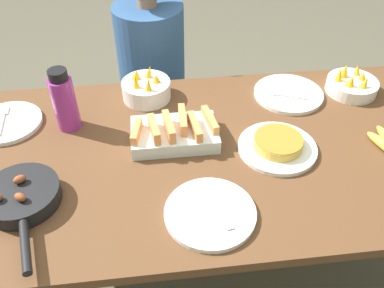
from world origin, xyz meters
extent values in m
plane|color=#565142|center=(0.00, 0.00, 0.00)|extent=(14.00, 14.00, 0.00)
cube|color=brown|center=(0.00, 0.00, 0.69)|extent=(1.88, 0.89, 0.03)
cylinder|color=brown|center=(0.88, 0.39, 0.34)|extent=(0.07, 0.07, 0.67)
cube|color=silver|center=(-0.05, 0.06, 0.73)|extent=(0.29, 0.18, 0.05)
cube|color=#ED8E4C|center=(-0.18, 0.04, 0.77)|extent=(0.04, 0.11, 0.04)
cube|color=#ED8E4C|center=(-0.12, 0.04, 0.78)|extent=(0.04, 0.12, 0.05)
cube|color=#ED8E4C|center=(-0.07, 0.05, 0.78)|extent=(0.04, 0.13, 0.05)
cube|color=#ED8E4C|center=(-0.02, 0.08, 0.78)|extent=(0.03, 0.13, 0.05)
cube|color=#ED8E4C|center=(0.01, 0.04, 0.77)|extent=(0.04, 0.13, 0.04)
cube|color=#ED8E4C|center=(0.07, 0.08, 0.77)|extent=(0.05, 0.13, 0.04)
cylinder|color=black|center=(-0.52, -0.16, 0.71)|extent=(0.22, 0.22, 0.01)
cylinder|color=black|center=(-0.52, -0.16, 0.74)|extent=(0.22, 0.22, 0.04)
cylinder|color=black|center=(-0.47, -0.35, 0.74)|extent=(0.06, 0.17, 0.02)
ellipsoid|color=brown|center=(-0.52, -0.13, 0.77)|extent=(0.05, 0.04, 0.03)
ellipsoid|color=brown|center=(-0.50, -0.20, 0.77)|extent=(0.05, 0.05, 0.03)
cylinder|color=white|center=(0.28, -0.03, 0.71)|extent=(0.26, 0.26, 0.02)
cylinder|color=gold|center=(0.28, -0.03, 0.74)|extent=(0.16, 0.16, 0.03)
cylinder|color=#AB7427|center=(0.28, -0.03, 0.75)|extent=(0.16, 0.16, 0.00)
cylinder|color=white|center=(0.02, -0.28, 0.71)|extent=(0.26, 0.26, 0.02)
cylinder|color=silver|center=(0.04, -0.25, 0.72)|extent=(0.03, 0.11, 0.01)
cube|color=silver|center=(0.06, -0.33, 0.72)|extent=(0.03, 0.05, 0.00)
cylinder|color=white|center=(0.42, 0.28, 0.71)|extent=(0.27, 0.27, 0.02)
cylinder|color=silver|center=(0.42, 0.24, 0.72)|extent=(0.11, 0.05, 0.01)
cube|color=silver|center=(0.35, 0.27, 0.72)|extent=(0.05, 0.04, 0.00)
cylinder|color=white|center=(-0.65, 0.22, 0.71)|extent=(0.25, 0.25, 0.02)
cylinder|color=silver|center=(-0.65, 0.19, 0.72)|extent=(0.02, 0.12, 0.01)
cube|color=silver|center=(-0.66, 0.28, 0.72)|extent=(0.03, 0.05, 0.00)
cylinder|color=white|center=(-0.14, 0.33, 0.74)|extent=(0.19, 0.19, 0.07)
cone|color=#F4A819|center=(-0.10, 0.32, 0.79)|extent=(0.04, 0.04, 0.04)
cone|color=#F4A819|center=(-0.12, 0.36, 0.80)|extent=(0.05, 0.04, 0.06)
cone|color=#F4A819|center=(-0.17, 0.36, 0.79)|extent=(0.06, 0.06, 0.05)
cone|color=#F4A819|center=(-0.17, 0.30, 0.80)|extent=(0.04, 0.04, 0.06)
cone|color=#F4A819|center=(-0.13, 0.27, 0.80)|extent=(0.04, 0.03, 0.06)
cylinder|color=white|center=(0.67, 0.28, 0.73)|extent=(0.20, 0.20, 0.05)
cone|color=#F4A819|center=(0.71, 0.28, 0.77)|extent=(0.04, 0.04, 0.04)
cone|color=#F4A819|center=(0.70, 0.32, 0.77)|extent=(0.04, 0.04, 0.05)
cone|color=#F4A819|center=(0.65, 0.31, 0.78)|extent=(0.06, 0.06, 0.06)
cone|color=#F4A819|center=(0.61, 0.29, 0.78)|extent=(0.04, 0.04, 0.06)
cone|color=#F4A819|center=(0.64, 0.24, 0.77)|extent=(0.06, 0.06, 0.05)
cone|color=#F4A819|center=(0.69, 0.23, 0.77)|extent=(0.05, 0.05, 0.06)
cylinder|color=#992D89|center=(-0.42, 0.18, 0.80)|extent=(0.08, 0.08, 0.20)
cylinder|color=black|center=(-0.42, 0.18, 0.92)|extent=(0.06, 0.06, 0.03)
cube|color=black|center=(-0.11, 0.70, 0.19)|extent=(0.34, 0.34, 0.39)
cylinder|color=#2D5184|center=(-0.11, 0.70, 0.65)|extent=(0.31, 0.31, 0.53)
cylinder|color=#9E7051|center=(-0.11, 0.70, 0.94)|extent=(0.08, 0.08, 0.05)
camera|label=1|loc=(-0.12, -1.00, 1.62)|focal=38.00mm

